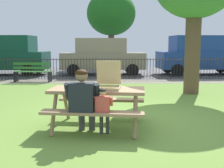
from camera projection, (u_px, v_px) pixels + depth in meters
name	position (u px, v px, depth m)	size (l,w,h in m)	color
ground	(121.00, 105.00, 7.45)	(28.00, 11.14, 0.02)	olive
cobblestone_walkway	(116.00, 81.00, 12.27)	(28.00, 1.40, 0.01)	gray
street_asphalt	(114.00, 72.00, 16.34)	(28.00, 6.83, 0.01)	#515154
picnic_table_foreground	(97.00, 97.00, 5.34)	(1.96, 1.69, 0.79)	#9E7D58
pizza_box_open	(108.00, 84.00, 5.28)	(0.54, 0.61, 0.53)	tan
pizza_slice_on_table	(85.00, 89.00, 5.24)	(0.20, 0.23, 0.02)	#F2C860
adult_at_table	(83.00, 99.00, 4.85)	(0.63, 0.62, 1.19)	#494949
child_at_table	(103.00, 108.00, 4.81)	(0.36, 0.35, 0.87)	#3B3B3B
iron_fence_streetside	(116.00, 68.00, 12.89)	(18.82, 0.03, 1.00)	#2D2823
park_bench_left	(33.00, 72.00, 12.01)	(1.63, 0.59, 0.85)	#2F682A
parked_car_far_left	(4.00, 54.00, 14.72)	(4.69, 2.15, 2.08)	#104533
parked_car_left	(103.00, 56.00, 14.81)	(4.41, 1.94, 1.94)	gray
parked_car_center	(201.00, 54.00, 14.88)	(4.70, 2.16, 2.08)	navy
far_tree_midleft	(111.00, 14.00, 19.77)	(3.48, 3.48, 5.38)	brown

